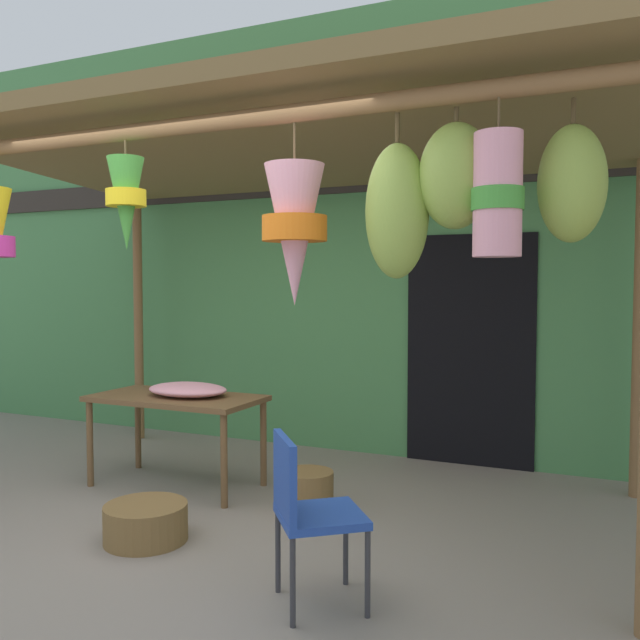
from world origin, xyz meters
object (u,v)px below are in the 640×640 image
at_px(wicker_basket_spare, 308,490).
at_px(display_table, 176,406).
at_px(folding_chair, 306,505).
at_px(wicker_basket_by_table, 146,523).
at_px(flower_heap_on_table, 189,390).

bearing_deg(wicker_basket_spare, display_table, 176.53).
xyz_separation_m(folding_chair, wicker_basket_by_table, (-1.25, 0.34, -0.39)).
height_order(display_table, wicker_basket_by_table, display_table).
height_order(flower_heap_on_table, wicker_basket_by_table, flower_heap_on_table).
bearing_deg(display_table, wicker_basket_by_table, -63.21).
distance_m(folding_chair, wicker_basket_by_table, 1.35).
relative_size(display_table, flower_heap_on_table, 2.04).
xyz_separation_m(display_table, folding_chair, (1.75, -1.34, -0.13)).
distance_m(display_table, wicker_basket_by_table, 1.23).
relative_size(folding_chair, wicker_basket_by_table, 1.66).
height_order(flower_heap_on_table, folding_chair, folding_chair).
bearing_deg(folding_chair, display_table, 142.60).
distance_m(flower_heap_on_table, folding_chair, 2.16).
bearing_deg(wicker_basket_by_table, folding_chair, -15.29).
height_order(folding_chair, wicker_basket_by_table, folding_chair).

